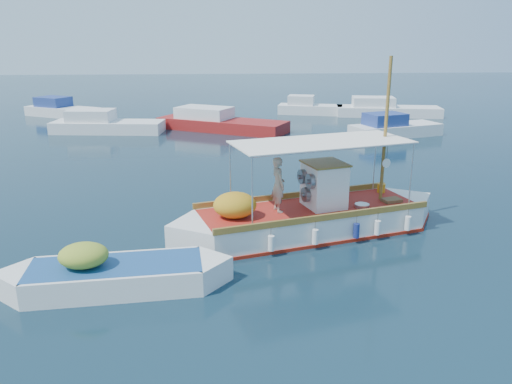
{
  "coord_description": "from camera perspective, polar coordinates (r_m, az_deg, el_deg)",
  "views": [
    {
      "loc": [
        -2.26,
        -15.6,
        6.38
      ],
      "look_at": [
        -1.05,
        0.0,
        1.55
      ],
      "focal_mm": 35.0,
      "sensor_mm": 36.0,
      "label": 1
    }
  ],
  "objects": [
    {
      "name": "fishing_caique",
      "position": [
        17.05,
        5.98,
        -2.98
      ],
      "size": [
        9.52,
        4.54,
        6.03
      ],
      "rotation": [
        0.0,
        0.0,
        0.28
      ],
      "color": "white",
      "rests_on": "ground"
    },
    {
      "name": "bg_boat_far_w",
      "position": [
        46.13,
        -21.41,
        8.68
      ],
      "size": [
        6.78,
        5.2,
        1.8
      ],
      "rotation": [
        0.0,
        0.0,
        -0.52
      ],
      "color": "silver",
      "rests_on": "ground"
    },
    {
      "name": "bg_boat_ne",
      "position": [
        35.26,
        15.42,
        6.95
      ],
      "size": [
        6.64,
        4.0,
        1.8
      ],
      "rotation": [
        0.0,
        0.0,
        0.31
      ],
      "color": "silver",
      "rests_on": "ground"
    },
    {
      "name": "bg_boat_nw",
      "position": [
        37.02,
        -16.92,
        7.29
      ],
      "size": [
        7.91,
        3.33,
        1.8
      ],
      "rotation": [
        0.0,
        0.0,
        -0.12
      ],
      "color": "silver",
      "rests_on": "ground"
    },
    {
      "name": "bg_boat_n",
      "position": [
        36.47,
        -4.34,
        7.84
      ],
      "size": [
        9.66,
        7.06,
        1.8
      ],
      "rotation": [
        0.0,
        0.0,
        -0.51
      ],
      "color": "maroon",
      "rests_on": "ground"
    },
    {
      "name": "ground",
      "position": [
        17.0,
        3.55,
        -4.9
      ],
      "size": [
        160.0,
        160.0,
        0.0
      ],
      "primitive_type": "plane",
      "color": "black",
      "rests_on": "ground"
    },
    {
      "name": "dinghy",
      "position": [
        13.92,
        -15.9,
        -9.35
      ],
      "size": [
        6.21,
        2.13,
        1.52
      ],
      "rotation": [
        0.0,
        0.0,
        0.08
      ],
      "color": "white",
      "rests_on": "ground"
    },
    {
      "name": "bg_boat_e",
      "position": [
        44.53,
        14.51,
        9.04
      ],
      "size": [
        8.94,
        4.04,
        1.8
      ],
      "rotation": [
        0.0,
        0.0,
        -0.17
      ],
      "color": "silver",
      "rests_on": "ground"
    },
    {
      "name": "bg_boat_far_n",
      "position": [
        44.52,
        6.0,
        9.48
      ],
      "size": [
        5.83,
        3.4,
        1.8
      ],
      "rotation": [
        0.0,
        0.0,
        -0.27
      ],
      "color": "silver",
      "rests_on": "ground"
    }
  ]
}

